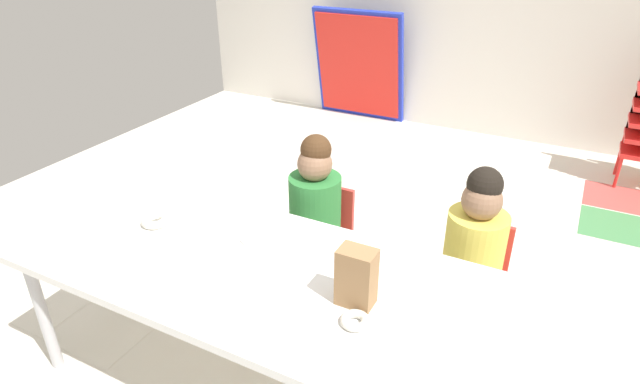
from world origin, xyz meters
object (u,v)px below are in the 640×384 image
object	(u,v)px
donut_powdered_on_plate	(155,221)
donut_powdered_loose	(355,321)
seated_child_middle_seat	(475,245)
paper_bag_brown	(356,277)
folded_activity_table	(359,66)
craft_table	(274,282)
paper_plate_near_edge	(156,225)
seated_child_near_camera	(316,205)
paper_plate_center_table	(261,237)

from	to	relation	value
donut_powdered_on_plate	donut_powdered_loose	size ratio (longest dim) A/B	1.23
seated_child_middle_seat	paper_bag_brown	world-z (taller)	seated_child_middle_seat
folded_activity_table	donut_powdered_loose	bearing A→B (deg)	-66.59
paper_bag_brown	seated_child_middle_seat	bearing A→B (deg)	67.17
donut_powdered_on_plate	craft_table	bearing A→B (deg)	-4.77
paper_plate_near_edge	donut_powdered_loose	bearing A→B (deg)	-9.46
seated_child_near_camera	paper_plate_center_table	size ratio (longest dim) A/B	5.10
paper_bag_brown	paper_plate_near_edge	distance (m)	1.00
paper_plate_center_table	folded_activity_table	bearing A→B (deg)	106.33
seated_child_middle_seat	folded_activity_table	distance (m)	3.20
seated_child_middle_seat	paper_plate_near_edge	bearing A→B (deg)	-155.03
donut_powdered_on_plate	paper_bag_brown	bearing A→B (deg)	-4.04
folded_activity_table	craft_table	bearing A→B (deg)	-71.73
seated_child_near_camera	paper_plate_center_table	world-z (taller)	seated_child_near_camera
seated_child_middle_seat	donut_powdered_on_plate	world-z (taller)	seated_child_middle_seat
paper_bag_brown	paper_plate_near_edge	xyz separation A→B (m)	(-0.99, 0.07, -0.11)
craft_table	donut_powdered_on_plate	bearing A→B (deg)	175.23
paper_bag_brown	donut_powdered_loose	xyz separation A→B (m)	(0.04, -0.10, -0.10)
craft_table	paper_plate_center_table	distance (m)	0.26
craft_table	seated_child_near_camera	distance (m)	0.67
craft_table	paper_plate_center_table	bearing A→B (deg)	133.82
donut_powdered_on_plate	donut_powdered_loose	bearing A→B (deg)	-9.46
craft_table	paper_bag_brown	world-z (taller)	paper_bag_brown
seated_child_near_camera	craft_table	bearing A→B (deg)	-76.31
craft_table	paper_plate_center_table	size ratio (longest dim) A/B	11.67
seated_child_near_camera	paper_plate_near_edge	world-z (taller)	seated_child_near_camera
seated_child_middle_seat	paper_bag_brown	bearing A→B (deg)	-112.83
paper_plate_near_edge	donut_powdered_on_plate	xyz separation A→B (m)	(0.00, 0.00, 0.02)
donut_powdered_loose	paper_plate_near_edge	bearing A→B (deg)	170.54
paper_plate_center_table	donut_powdered_loose	bearing A→B (deg)	-28.04
folded_activity_table	paper_plate_near_edge	xyz separation A→B (m)	(0.46, -3.29, 0.08)
paper_plate_near_edge	paper_plate_center_table	world-z (taller)	same
seated_child_near_camera	seated_child_middle_seat	distance (m)	0.79
donut_powdered_on_plate	donut_powdered_loose	xyz separation A→B (m)	(1.04, -0.17, -0.01)
paper_plate_near_edge	donut_powdered_on_plate	size ratio (longest dim) A/B	1.46
paper_bag_brown	folded_activity_table	bearing A→B (deg)	113.41
seated_child_near_camera	seated_child_middle_seat	bearing A→B (deg)	-0.00
paper_plate_near_edge	paper_plate_center_table	bearing A→B (deg)	15.87
paper_bag_brown	paper_plate_center_table	bearing A→B (deg)	159.07
folded_activity_table	donut_powdered_on_plate	distance (m)	3.32
paper_plate_center_table	donut_powdered_loose	distance (m)	0.65
seated_child_near_camera	donut_powdered_on_plate	xyz separation A→B (m)	(-0.49, -0.59, 0.09)
seated_child_middle_seat	folded_activity_table	bearing A→B (deg)	122.76
seated_child_near_camera	paper_bag_brown	bearing A→B (deg)	-52.53
folded_activity_table	donut_powdered_on_plate	xyz separation A→B (m)	(0.46, -3.29, 0.10)
folded_activity_table	paper_bag_brown	xyz separation A→B (m)	(1.45, -3.36, 0.19)
paper_plate_center_table	craft_table	bearing A→B (deg)	-46.18
craft_table	paper_bag_brown	size ratio (longest dim) A/B	9.55
donut_powdered_on_plate	donut_powdered_loose	world-z (taller)	donut_powdered_on_plate
folded_activity_table	seated_child_middle_seat	bearing A→B (deg)	-57.24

